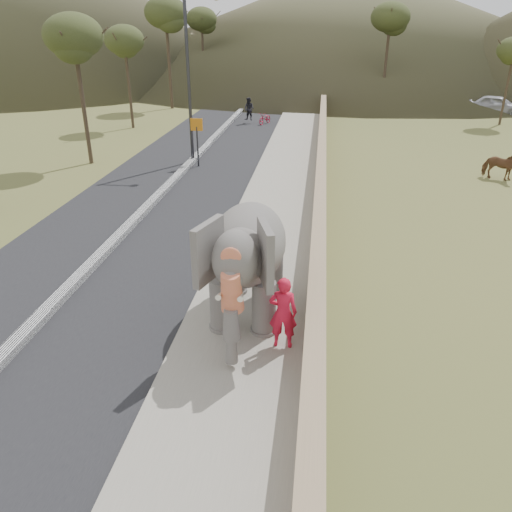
{
  "coord_description": "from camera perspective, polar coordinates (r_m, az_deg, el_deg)",
  "views": [
    {
      "loc": [
        1.54,
        -9.44,
        6.65
      ],
      "look_at": [
        0.2,
        1.0,
        1.7
      ],
      "focal_mm": 35.0,
      "sensor_mm": 36.0,
      "label": 1
    }
  ],
  "objects": [
    {
      "name": "motorcyclist",
      "position": [
        36.93,
        0.11,
        15.96
      ],
      "size": [
        2.16,
        1.65,
        1.82
      ],
      "color": "maroon",
      "rests_on": "ground"
    },
    {
      "name": "parapet",
      "position": [
        20.38,
        7.34,
        7.56
      ],
      "size": [
        0.3,
        120.0,
        1.1
      ],
      "primitive_type": "cube",
      "color": "tan",
      "rests_on": "ground"
    },
    {
      "name": "elephant_and_man",
      "position": [
        11.81,
        -0.81,
        -0.37
      ],
      "size": [
        2.26,
        3.93,
        2.84
      ],
      "color": "slate",
      "rests_on": "ground"
    },
    {
      "name": "distant_car",
      "position": [
        45.41,
        25.85,
        15.3
      ],
      "size": [
        4.55,
        3.27,
        1.44
      ],
      "primitive_type": "imported",
      "rotation": [
        0.0,
        0.0,
        1.15
      ],
      "color": "#ADACB3",
      "rests_on": "ground"
    },
    {
      "name": "signboard",
      "position": [
        25.47,
        -6.76,
        13.68
      ],
      "size": [
        0.6,
        0.08,
        2.4
      ],
      "color": "#2D2D33",
      "rests_on": "ground"
    },
    {
      "name": "road",
      "position": [
        21.56,
        -10.81,
        6.8
      ],
      "size": [
        7.0,
        120.0,
        0.03
      ],
      "primitive_type": "cube",
      "color": "black",
      "rests_on": "ground"
    },
    {
      "name": "walkway",
      "position": [
        20.58,
        2.64,
        6.52
      ],
      "size": [
        3.0,
        120.0,
        0.15
      ],
      "primitive_type": "cube",
      "color": "#9E9687",
      "rests_on": "ground"
    },
    {
      "name": "hill_far",
      "position": [
        79.52,
        10.81,
        25.05
      ],
      "size": [
        80.0,
        80.0,
        14.0
      ],
      "primitive_type": "cone",
      "color": "brown",
      "rests_on": "ground"
    },
    {
      "name": "cow",
      "position": [
        25.85,
        26.16,
        9.24
      ],
      "size": [
        1.72,
        1.26,
        1.32
      ],
      "primitive_type": "imported",
      "rotation": [
        0.0,
        0.0,
        1.17
      ],
      "color": "brown",
      "rests_on": "ground"
    },
    {
      "name": "ground",
      "position": [
        11.65,
        -1.62,
        -9.64
      ],
      "size": [
        160.0,
        160.0,
        0.0
      ],
      "primitive_type": "plane",
      "color": "olive",
      "rests_on": "ground"
    },
    {
      "name": "trees",
      "position": [
        39.78,
        9.27,
        20.89
      ],
      "size": [
        48.47,
        41.87,
        8.79
      ],
      "color": "#473828",
      "rests_on": "ground"
    },
    {
      "name": "median",
      "position": [
        21.53,
        -10.83,
        7.04
      ],
      "size": [
        0.35,
        120.0,
        0.22
      ],
      "primitive_type": "cube",
      "color": "black",
      "rests_on": "ground"
    },
    {
      "name": "lamppost",
      "position": [
        25.91,
        -7.11,
        21.07
      ],
      "size": [
        1.76,
        0.36,
        8.0
      ],
      "color": "#2B2A2F",
      "rests_on": "ground"
    }
  ]
}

